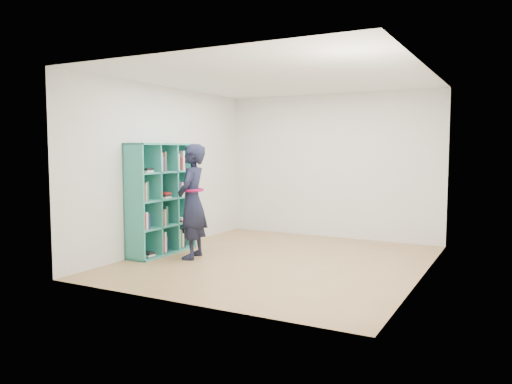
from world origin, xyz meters
The scene contains 9 objects.
floor centered at (0.00, 0.00, 0.00)m, with size 4.50×4.50×0.00m, color #9B7746.
ceiling centered at (0.00, 0.00, 2.60)m, with size 4.50×4.50×0.00m, color white.
wall_left centered at (-2.00, 0.00, 1.30)m, with size 0.02×4.50×2.60m, color silver.
wall_right centered at (2.00, 0.00, 1.30)m, with size 0.02×4.50×2.60m, color silver.
wall_back centered at (0.00, 2.25, 1.30)m, with size 4.00×0.02×2.60m, color silver.
wall_front centered at (0.00, -2.25, 1.30)m, with size 4.00×0.02×2.60m, color silver.
bookshelf centered at (-1.83, -0.36, 0.83)m, with size 0.37×1.27×1.70m.
person centered at (-1.20, -0.41, 0.84)m, with size 0.56×0.70×1.68m.
smartphone centered at (-1.37, -0.37, 0.95)m, with size 0.05×0.09×0.12m.
Camera 1 is at (3.05, -6.40, 1.62)m, focal length 35.00 mm.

